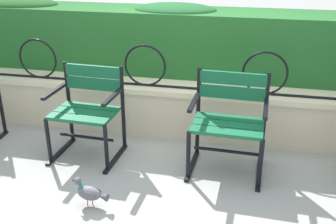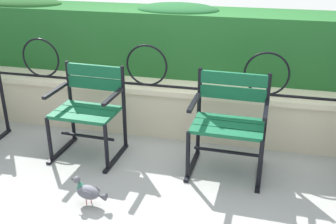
# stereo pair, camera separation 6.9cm
# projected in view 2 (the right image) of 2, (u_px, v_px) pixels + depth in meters

# --- Properties ---
(ground_plane) EXTENTS (60.00, 60.00, 0.00)m
(ground_plane) POSITION_uv_depth(u_px,v_px,m) (167.00, 172.00, 3.52)
(ground_plane) COLOR #9E9E99
(stone_wall) EXTENTS (6.76, 0.41, 0.52)m
(stone_wall) POSITION_uv_depth(u_px,v_px,m) (185.00, 110.00, 4.12)
(stone_wall) COLOR beige
(stone_wall) RESTS_ON ground
(iron_arch_fence) EXTENTS (6.24, 0.02, 0.42)m
(iron_arch_fence) POSITION_uv_depth(u_px,v_px,m) (153.00, 69.00, 3.95)
(iron_arch_fence) COLOR black
(iron_arch_fence) RESTS_ON stone_wall
(hedge_row) EXTENTS (6.63, 0.62, 0.74)m
(hedge_row) POSITION_uv_depth(u_px,v_px,m) (193.00, 40.00, 4.32)
(hedge_row) COLOR #236028
(hedge_row) RESTS_ON stone_wall
(park_chair_centre_left) EXTENTS (0.62, 0.55, 0.82)m
(park_chair_centre_left) POSITION_uv_depth(u_px,v_px,m) (89.00, 108.00, 3.68)
(park_chair_centre_left) COLOR #145B38
(park_chair_centre_left) RESTS_ON ground
(park_chair_centre_right) EXTENTS (0.64, 0.54, 0.85)m
(park_chair_centre_right) POSITION_uv_depth(u_px,v_px,m) (229.00, 120.00, 3.42)
(park_chair_centre_right) COLOR #145B38
(park_chair_centre_right) RESTS_ON ground
(pigeon_near_chairs) EXTENTS (0.29, 0.13, 0.22)m
(pigeon_near_chairs) POSITION_uv_depth(u_px,v_px,m) (88.00, 192.00, 3.06)
(pigeon_near_chairs) COLOR slate
(pigeon_near_chairs) RESTS_ON ground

